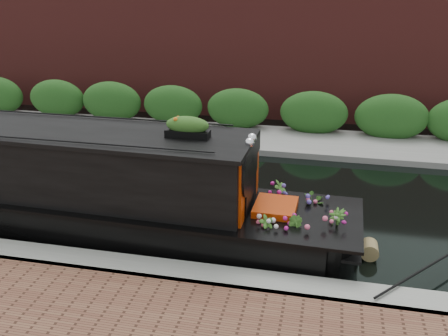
# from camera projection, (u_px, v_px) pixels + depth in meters

# --- Properties ---
(ground) EXTENTS (80.00, 80.00, 0.00)m
(ground) POSITION_uv_depth(u_px,v_px,m) (203.00, 198.00, 11.32)
(ground) COLOR black
(ground) RESTS_ON ground
(near_bank_coping) EXTENTS (40.00, 0.60, 0.50)m
(near_bank_coping) POSITION_uv_depth(u_px,v_px,m) (153.00, 280.00, 8.33)
(near_bank_coping) COLOR gray
(near_bank_coping) RESTS_ON ground
(far_bank_path) EXTENTS (40.00, 2.40, 0.34)m
(far_bank_path) POSITION_uv_depth(u_px,v_px,m) (238.00, 140.00, 15.14)
(far_bank_path) COLOR gray
(far_bank_path) RESTS_ON ground
(far_hedge) EXTENTS (40.00, 1.10, 2.80)m
(far_hedge) POSITION_uv_depth(u_px,v_px,m) (243.00, 132.00, 15.95)
(far_hedge) COLOR #204D19
(far_hedge) RESTS_ON ground
(far_brick_wall) EXTENTS (40.00, 1.00, 8.00)m
(far_brick_wall) POSITION_uv_depth(u_px,v_px,m) (253.00, 114.00, 17.86)
(far_brick_wall) COLOR maroon
(far_brick_wall) RESTS_ON ground
(narrowboat) EXTENTS (11.27, 2.27, 2.63)m
(narrowboat) POSITION_uv_depth(u_px,v_px,m) (58.00, 188.00, 9.89)
(narrowboat) COLOR black
(narrowboat) RESTS_ON ground
(rope_fender) EXTENTS (0.31, 0.36, 0.31)m
(rope_fender) POSITION_uv_depth(u_px,v_px,m) (369.00, 250.00, 8.93)
(rope_fender) COLOR olive
(rope_fender) RESTS_ON ground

